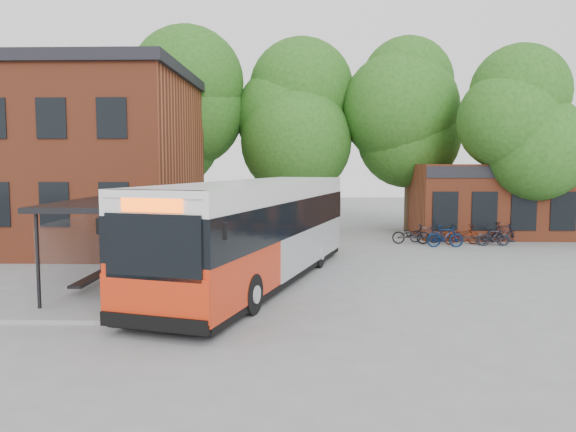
{
  "coord_description": "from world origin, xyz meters",
  "views": [
    {
      "loc": [
        1.74,
        -17.99,
        4.0
      ],
      "look_at": [
        1.11,
        3.6,
        2.0
      ],
      "focal_mm": 35.0,
      "sensor_mm": 36.0,
      "label": 1
    }
  ],
  "objects_px": {
    "bicycle_5": "(493,237)",
    "bicycle_6": "(493,236)",
    "city_bus": "(258,232)",
    "bicycle_1": "(425,234)",
    "bicycle_3": "(445,236)",
    "bus_shelter": "(102,247)",
    "bicycle_7": "(503,232)",
    "bicycle_2": "(445,233)",
    "bicycle_0": "(411,234)",
    "bicycle_4": "(462,235)"
  },
  "relations": [
    {
      "from": "bus_shelter",
      "to": "bicycle_2",
      "type": "xyz_separation_m",
      "value": [
        13.43,
        11.7,
        -0.98
      ]
    },
    {
      "from": "bus_shelter",
      "to": "bicycle_7",
      "type": "xyz_separation_m",
      "value": [
        16.47,
        11.87,
        -0.93
      ]
    },
    {
      "from": "bicycle_4",
      "to": "bicycle_2",
      "type": "bearing_deg",
      "value": 31.64
    },
    {
      "from": "city_bus",
      "to": "bicycle_6",
      "type": "relative_size",
      "value": 7.94
    },
    {
      "from": "city_bus",
      "to": "bicycle_5",
      "type": "distance_m",
      "value": 14.04
    },
    {
      "from": "bus_shelter",
      "to": "bicycle_2",
      "type": "height_order",
      "value": "bus_shelter"
    },
    {
      "from": "bicycle_1",
      "to": "bicycle_7",
      "type": "relative_size",
      "value": 0.91
    },
    {
      "from": "city_bus",
      "to": "bicycle_4",
      "type": "relative_size",
      "value": 7.18
    },
    {
      "from": "city_bus",
      "to": "bicycle_2",
      "type": "distance_m",
      "value": 13.36
    },
    {
      "from": "bicycle_2",
      "to": "bicycle_7",
      "type": "xyz_separation_m",
      "value": [
        3.04,
        0.18,
        0.05
      ]
    },
    {
      "from": "bus_shelter",
      "to": "bicycle_6",
      "type": "distance_m",
      "value": 18.95
    },
    {
      "from": "city_bus",
      "to": "bicycle_3",
      "type": "distance_m",
      "value": 11.87
    },
    {
      "from": "bicycle_6",
      "to": "bicycle_7",
      "type": "distance_m",
      "value": 1.44
    },
    {
      "from": "bicycle_7",
      "to": "bicycle_1",
      "type": "bearing_deg",
      "value": 82.04
    },
    {
      "from": "city_bus",
      "to": "bicycle_0",
      "type": "bearing_deg",
      "value": 69.63
    },
    {
      "from": "bicycle_2",
      "to": "bicycle_4",
      "type": "xyz_separation_m",
      "value": [
        0.67,
        -0.71,
        0.02
      ]
    },
    {
      "from": "bicycle_5",
      "to": "bicycle_6",
      "type": "distance_m",
      "value": 0.24
    },
    {
      "from": "city_bus",
      "to": "bicycle_4",
      "type": "xyz_separation_m",
      "value": [
        9.42,
        9.3,
        -1.22
      ]
    },
    {
      "from": "city_bus",
      "to": "bicycle_3",
      "type": "xyz_separation_m",
      "value": [
        8.36,
        8.35,
        -1.19
      ]
    },
    {
      "from": "bicycle_3",
      "to": "bicycle_5",
      "type": "distance_m",
      "value": 2.52
    },
    {
      "from": "bicycle_4",
      "to": "bicycle_5",
      "type": "relative_size",
      "value": 1.26
    },
    {
      "from": "bicycle_0",
      "to": "bicycle_2",
      "type": "relative_size",
      "value": 1.03
    },
    {
      "from": "bicycle_1",
      "to": "city_bus",
      "type": "bearing_deg",
      "value": 155.54
    },
    {
      "from": "bus_shelter",
      "to": "city_bus",
      "type": "relative_size",
      "value": 0.52
    },
    {
      "from": "bicycle_7",
      "to": "bus_shelter",
      "type": "bearing_deg",
      "value": 114.12
    },
    {
      "from": "city_bus",
      "to": "bicycle_1",
      "type": "xyz_separation_m",
      "value": [
        7.73,
        9.93,
        -1.24
      ]
    },
    {
      "from": "bicycle_0",
      "to": "bicycle_4",
      "type": "distance_m",
      "value": 2.5
    },
    {
      "from": "bus_shelter",
      "to": "bicycle_6",
      "type": "relative_size",
      "value": 4.12
    },
    {
      "from": "city_bus",
      "to": "bicycle_0",
      "type": "relative_size",
      "value": 7.3
    },
    {
      "from": "bicycle_5",
      "to": "bicycle_7",
      "type": "relative_size",
      "value": 0.86
    },
    {
      "from": "bus_shelter",
      "to": "bicycle_1",
      "type": "distance_m",
      "value": 17.02
    },
    {
      "from": "bicycle_0",
      "to": "bicycle_4",
      "type": "xyz_separation_m",
      "value": [
        2.5,
        -0.15,
        0.01
      ]
    },
    {
      "from": "bicycle_1",
      "to": "bicycle_2",
      "type": "bearing_deg",
      "value": -71.66
    },
    {
      "from": "bus_shelter",
      "to": "bicycle_3",
      "type": "distance_m",
      "value": 16.47
    },
    {
      "from": "bus_shelter",
      "to": "bicycle_4",
      "type": "distance_m",
      "value": 17.9
    },
    {
      "from": "bicycle_6",
      "to": "bicycle_7",
      "type": "xyz_separation_m",
      "value": [
        0.9,
        1.11,
        0.07
      ]
    },
    {
      "from": "bicycle_6",
      "to": "bus_shelter",
      "type": "bearing_deg",
      "value": 125.28
    },
    {
      "from": "bicycle_5",
      "to": "bicycle_6",
      "type": "relative_size",
      "value": 0.87
    },
    {
      "from": "bicycle_4",
      "to": "bus_shelter",
      "type": "bearing_deg",
      "value": 116.31
    },
    {
      "from": "bicycle_3",
      "to": "bicycle_2",
      "type": "bearing_deg",
      "value": -13.79
    },
    {
      "from": "bus_shelter",
      "to": "bicycle_7",
      "type": "height_order",
      "value": "bus_shelter"
    },
    {
      "from": "bicycle_1",
      "to": "bicycle_7",
      "type": "bearing_deg",
      "value": -72.85
    },
    {
      "from": "bus_shelter",
      "to": "bicycle_1",
      "type": "xyz_separation_m",
      "value": [
        12.41,
        11.61,
        -0.98
      ]
    },
    {
      "from": "bus_shelter",
      "to": "bicycle_0",
      "type": "relative_size",
      "value": 3.79
    },
    {
      "from": "bus_shelter",
      "to": "bicycle_2",
      "type": "relative_size",
      "value": 3.9
    },
    {
      "from": "bus_shelter",
      "to": "bicycle_2",
      "type": "distance_m",
      "value": 17.83
    },
    {
      "from": "bicycle_3",
      "to": "bicycle_1",
      "type": "bearing_deg",
      "value": 20.99
    },
    {
      "from": "bicycle_7",
      "to": "bicycle_5",
      "type": "bearing_deg",
      "value": 132.73
    },
    {
      "from": "bicycle_4",
      "to": "bicycle_0",
      "type": "bearing_deg",
      "value": 74.89
    },
    {
      "from": "bicycle_3",
      "to": "bus_shelter",
      "type": "bearing_deg",
      "value": 126.84
    }
  ]
}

